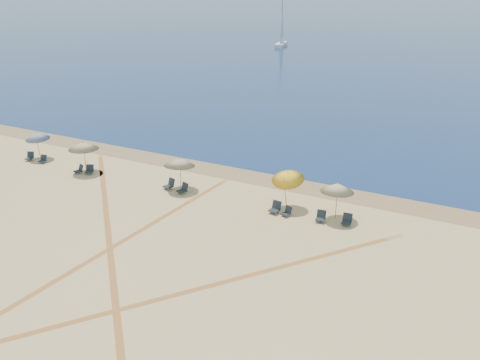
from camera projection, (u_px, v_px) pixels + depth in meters
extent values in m
plane|color=#0C2151|center=(479.00, 11.00, 203.84)|extent=(500.00, 500.00, 0.00)
plane|color=olive|center=(265.00, 178.00, 38.39)|extent=(500.00, 500.00, 0.00)
cylinder|color=gray|center=(38.00, 147.00, 42.06)|extent=(0.05, 0.23, 2.10)
cone|color=silver|center=(37.00, 136.00, 41.78)|extent=(1.95, 1.99, 0.71)
sphere|color=gray|center=(37.00, 132.00, 41.67)|extent=(0.08, 0.08, 0.08)
cylinder|color=gray|center=(85.00, 158.00, 39.27)|extent=(0.05, 0.05, 2.26)
cone|color=#F7EDC4|center=(83.00, 146.00, 38.91)|extent=(2.26, 2.26, 0.55)
sphere|color=gray|center=(83.00, 142.00, 38.79)|extent=(0.08, 0.08, 0.08)
cylinder|color=gray|center=(181.00, 174.00, 36.19)|extent=(0.05, 0.23, 2.18)
cone|color=#F7EDC4|center=(179.00, 162.00, 35.78)|extent=(2.16, 2.20, 0.73)
sphere|color=gray|center=(179.00, 158.00, 35.67)|extent=(0.08, 0.08, 0.08)
cylinder|color=gray|center=(285.00, 193.00, 32.95)|extent=(0.05, 0.74, 2.37)
cone|color=yellow|center=(288.00, 176.00, 32.82)|extent=(2.09, 2.16, 1.12)
sphere|color=gray|center=(288.00, 172.00, 32.71)|extent=(0.08, 0.08, 0.08)
cylinder|color=gray|center=(337.00, 202.00, 31.81)|extent=(0.05, 0.18, 2.23)
cone|color=#F7EDC4|center=(337.00, 188.00, 31.40)|extent=(2.08, 2.11, 0.67)
sphere|color=gray|center=(338.00, 183.00, 31.29)|extent=(0.08, 0.08, 0.08)
cube|color=black|center=(29.00, 158.00, 41.95)|extent=(0.72, 0.72, 0.05)
cube|color=black|center=(31.00, 155.00, 42.12)|extent=(0.60, 0.38, 0.50)
cylinder|color=#A5A5AD|center=(25.00, 160.00, 41.85)|extent=(0.02, 0.02, 0.18)
cylinder|color=#A5A5AD|center=(30.00, 160.00, 41.79)|extent=(0.02, 0.02, 0.18)
cube|color=black|center=(42.00, 161.00, 41.42)|extent=(0.60, 0.60, 0.05)
cube|color=black|center=(44.00, 157.00, 41.56)|extent=(0.54, 0.28, 0.46)
cylinder|color=#A5A5AD|center=(38.00, 163.00, 41.35)|extent=(0.02, 0.02, 0.17)
cylinder|color=#A5A5AD|center=(43.00, 163.00, 41.24)|extent=(0.02, 0.02, 0.17)
cube|color=black|center=(78.00, 171.00, 39.25)|extent=(0.72, 0.72, 0.05)
cube|color=black|center=(81.00, 168.00, 39.33)|extent=(0.59, 0.40, 0.49)
cylinder|color=#A5A5AD|center=(75.00, 172.00, 39.28)|extent=(0.02, 0.02, 0.18)
cylinder|color=#A5A5AD|center=(77.00, 174.00, 38.97)|extent=(0.02, 0.02, 0.18)
cube|color=black|center=(89.00, 172.00, 39.11)|extent=(0.75, 0.75, 0.05)
cube|color=black|center=(90.00, 168.00, 39.28)|extent=(0.60, 0.43, 0.51)
cylinder|color=#A5A5AD|center=(84.00, 174.00, 38.99)|extent=(0.02, 0.02, 0.19)
cylinder|color=#A5A5AD|center=(90.00, 174.00, 38.97)|extent=(0.02, 0.02, 0.19)
cube|color=black|center=(168.00, 186.00, 36.42)|extent=(0.77, 0.77, 0.06)
cube|color=black|center=(171.00, 182.00, 36.52)|extent=(0.65, 0.41, 0.54)
cylinder|color=#A5A5AD|center=(164.00, 188.00, 36.44)|extent=(0.03, 0.03, 0.20)
cylinder|color=#A5A5AD|center=(169.00, 190.00, 36.11)|extent=(0.03, 0.03, 0.20)
cube|color=black|center=(182.00, 191.00, 35.68)|extent=(0.76, 0.76, 0.05)
cube|color=black|center=(185.00, 186.00, 35.77)|extent=(0.64, 0.41, 0.53)
cylinder|color=#A5A5AD|center=(178.00, 192.00, 35.70)|extent=(0.03, 0.03, 0.20)
cylinder|color=#A5A5AD|center=(182.00, 194.00, 35.38)|extent=(0.03, 0.03, 0.20)
cube|color=black|center=(274.00, 210.00, 32.77)|extent=(0.68, 0.68, 0.06)
cube|color=black|center=(277.00, 205.00, 32.90)|extent=(0.64, 0.30, 0.55)
cylinder|color=#A5A5AD|center=(269.00, 212.00, 32.75)|extent=(0.03, 0.03, 0.20)
cylinder|color=#A5A5AD|center=(276.00, 214.00, 32.49)|extent=(0.03, 0.03, 0.20)
cube|color=black|center=(286.00, 214.00, 32.39)|extent=(0.65, 0.65, 0.05)
cube|color=black|center=(289.00, 210.00, 32.45)|extent=(0.53, 0.35, 0.44)
cylinder|color=#A5A5AD|center=(282.00, 215.00, 32.41)|extent=(0.02, 0.02, 0.16)
cylinder|color=#A5A5AD|center=(287.00, 217.00, 32.13)|extent=(0.02, 0.02, 0.16)
cube|color=black|center=(320.00, 219.00, 31.63)|extent=(0.63, 0.63, 0.05)
cube|color=black|center=(322.00, 214.00, 31.77)|extent=(0.58, 0.28, 0.50)
cylinder|color=#A5A5AD|center=(316.00, 221.00, 31.56)|extent=(0.02, 0.02, 0.18)
cylinder|color=#A5A5AD|center=(323.00, 222.00, 31.42)|extent=(0.02, 0.02, 0.18)
cube|color=black|center=(346.00, 223.00, 31.18)|extent=(0.62, 0.62, 0.05)
cube|color=black|center=(348.00, 217.00, 31.33)|extent=(0.58, 0.26, 0.51)
cylinder|color=#A5A5AD|center=(342.00, 225.00, 31.13)|extent=(0.02, 0.02, 0.19)
cylinder|color=#A5A5AD|center=(349.00, 226.00, 30.97)|extent=(0.02, 0.02, 0.19)
cube|color=white|center=(281.00, 45.00, 106.98)|extent=(2.89, 6.44, 0.68)
cylinder|color=gray|center=(282.00, 22.00, 105.33)|extent=(0.14, 0.14, 9.08)
plane|color=tan|center=(75.00, 269.00, 26.63)|extent=(29.80, 29.80, 0.00)
plane|color=tan|center=(91.00, 260.00, 27.50)|extent=(29.80, 29.80, 0.00)
plane|color=tan|center=(151.00, 301.00, 24.03)|extent=(39.20, 39.20, 0.00)
plane|color=tan|center=(174.00, 295.00, 24.47)|extent=(39.20, 39.20, 0.00)
plane|color=tan|center=(108.00, 232.00, 30.41)|extent=(39.58, 39.58, 0.00)
plane|color=tan|center=(107.00, 224.00, 31.39)|extent=(39.58, 39.58, 0.00)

